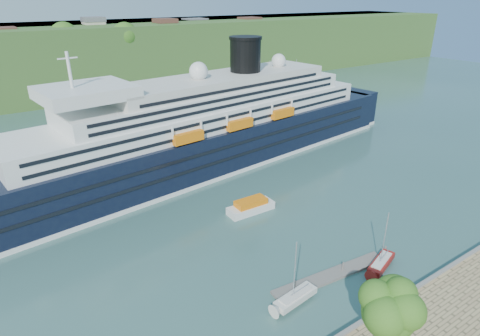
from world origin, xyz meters
name	(u,v)px	position (x,y,z in m)	size (l,w,h in m)	color
ground	(379,316)	(0.00, 0.00, 0.00)	(400.00, 400.00, 0.00)	#2F544E
far_hillside	(68,58)	(0.00, 145.00, 12.00)	(400.00, 50.00, 24.00)	#325622
quay_coping	(382,309)	(0.00, -0.20, 1.15)	(220.00, 0.50, 0.30)	slate
cruise_ship	(200,107)	(4.69, 50.16, 13.13)	(116.91, 17.02, 26.25)	black
promenade_tree	(387,323)	(-6.41, -4.87, 6.46)	(6.59, 6.59, 10.91)	#275516
floating_pontoon	(331,275)	(0.60, 8.16, 0.20)	(17.59, 2.15, 0.39)	slate
sailboat_white_near	(297,274)	(-6.63, 7.06, 4.27)	(6.61, 1.84, 8.54)	silver
sailboat_red	(385,242)	(7.46, 5.62, 4.23)	(6.55, 1.82, 8.45)	maroon
tender_launch	(251,206)	(1.85, 28.13, 1.16)	(8.40, 2.87, 2.32)	orange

